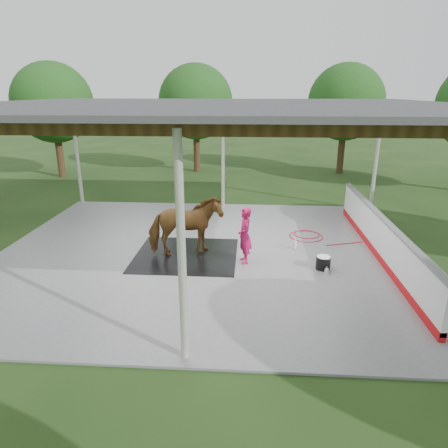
# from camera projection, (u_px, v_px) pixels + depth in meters

# --- Properties ---
(ground) EXTENTS (100.00, 100.00, 0.00)m
(ground) POSITION_uv_depth(u_px,v_px,m) (212.00, 253.00, 11.34)
(ground) COLOR #1E3814
(concrete_slab) EXTENTS (12.00, 10.00, 0.05)m
(concrete_slab) POSITION_uv_depth(u_px,v_px,m) (212.00, 252.00, 11.33)
(concrete_slab) COLOR slate
(concrete_slab) RESTS_ON ground
(pavilion_structure) EXTENTS (12.60, 10.60, 4.05)m
(pavilion_structure) POSITION_uv_depth(u_px,v_px,m) (210.00, 108.00, 10.08)
(pavilion_structure) COLOR beige
(pavilion_structure) RESTS_ON ground
(dasher_board) EXTENTS (0.16, 8.00, 1.15)m
(dasher_board) POSITION_uv_depth(u_px,v_px,m) (379.00, 238.00, 10.86)
(dasher_board) COLOR #B40F13
(dasher_board) RESTS_ON concrete_slab
(tree_belt) EXTENTS (28.00, 28.00, 5.80)m
(tree_belt) POSITION_uv_depth(u_px,v_px,m) (224.00, 114.00, 10.97)
(tree_belt) COLOR #382314
(tree_belt) RESTS_ON ground
(rubber_mat) EXTENTS (2.79, 2.61, 0.02)m
(rubber_mat) POSITION_uv_depth(u_px,v_px,m) (186.00, 255.00, 11.08)
(rubber_mat) COLOR black
(rubber_mat) RESTS_ON concrete_slab
(horse) EXTENTS (2.14, 1.42, 1.66)m
(horse) POSITION_uv_depth(u_px,v_px,m) (185.00, 226.00, 10.82)
(horse) COLOR brown
(horse) RESTS_ON rubber_mat
(handler) EXTENTS (0.48, 0.62, 1.51)m
(handler) POSITION_uv_depth(u_px,v_px,m) (245.00, 235.00, 10.41)
(handler) COLOR #BB134F
(handler) RESTS_ON concrete_slab
(wash_bucket) EXTENTS (0.37, 0.37, 0.34)m
(wash_bucket) POSITION_uv_depth(u_px,v_px,m) (323.00, 263.00, 10.19)
(wash_bucket) COLOR black
(wash_bucket) RESTS_ON concrete_slab
(soap_bottle_a) EXTENTS (0.15, 0.15, 0.33)m
(soap_bottle_a) POSITION_uv_depth(u_px,v_px,m) (295.00, 244.00, 11.48)
(soap_bottle_a) COLOR silver
(soap_bottle_a) RESTS_ON concrete_slab
(soap_bottle_b) EXTENTS (0.11, 0.11, 0.19)m
(soap_bottle_b) POSITION_uv_depth(u_px,v_px,m) (327.00, 270.00, 9.95)
(soap_bottle_b) COLOR #338CD8
(soap_bottle_b) RESTS_ON concrete_slab
(hose_coil) EXTENTS (2.15, 1.34, 0.02)m
(hose_coil) POSITION_uv_depth(u_px,v_px,m) (307.00, 236.00, 12.54)
(hose_coil) COLOR #B80D29
(hose_coil) RESTS_ON concrete_slab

